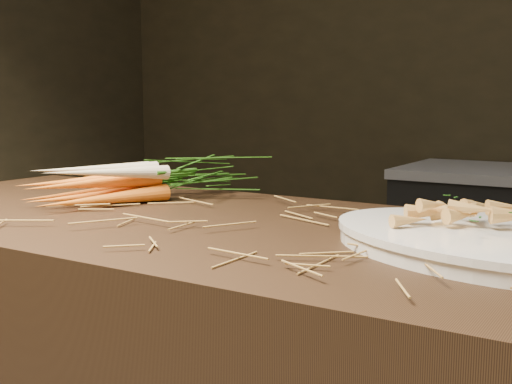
# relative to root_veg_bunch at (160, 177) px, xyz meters

# --- Properties ---
(straw_bedding) EXTENTS (1.40, 0.60, 0.02)m
(straw_bedding) POSITION_rel_root_veg_bunch_xyz_m (0.61, -0.16, -0.04)
(straw_bedding) COLOR olive
(straw_bedding) RESTS_ON main_counter
(root_veg_bunch) EXTENTS (0.35, 0.56, 0.10)m
(root_veg_bunch) POSITION_rel_root_veg_bunch_xyz_m (0.00, 0.00, 0.00)
(root_veg_bunch) COLOR orange
(root_veg_bunch) RESTS_ON main_counter
(serving_platter) EXTENTS (0.58, 0.46, 0.03)m
(serving_platter) POSITION_rel_root_veg_bunch_xyz_m (0.76, -0.15, -0.04)
(serving_platter) COLOR white
(serving_platter) RESTS_ON main_counter
(roasted_veg_heap) EXTENTS (0.29, 0.24, 0.06)m
(roasted_veg_heap) POSITION_rel_root_veg_bunch_xyz_m (0.76, -0.15, 0.01)
(roasted_veg_heap) COLOR #C68C3B
(roasted_veg_heap) RESTS_ON serving_platter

